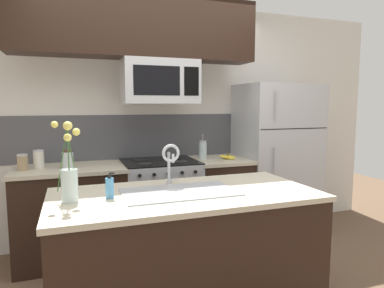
{
  "coord_description": "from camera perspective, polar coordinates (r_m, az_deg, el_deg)",
  "views": [
    {
      "loc": [
        -0.85,
        -2.5,
        1.49
      ],
      "look_at": [
        0.13,
        0.27,
        1.16
      ],
      "focal_mm": 32.0,
      "sensor_mm": 36.0,
      "label": 1
    }
  ],
  "objects": [
    {
      "name": "splash_band",
      "position": [
        3.83,
        -6.59,
        1.3
      ],
      "size": [
        3.33,
        0.01,
        0.48
      ],
      "primitive_type": "cube",
      "color": "#4C4C51",
      "rests_on": "rear_partition"
    },
    {
      "name": "french_press",
      "position": [
        3.74,
        1.78,
        -0.95
      ],
      "size": [
        0.09,
        0.09,
        0.27
      ],
      "color": "silver",
      "rests_on": "back_counter_right"
    },
    {
      "name": "banana_bunch",
      "position": [
        3.74,
        6.06,
        -2.17
      ],
      "size": [
        0.19,
        0.15,
        0.07
      ],
      "color": "yellow",
      "rests_on": "back_counter_right"
    },
    {
      "name": "back_counter_right",
      "position": [
        3.86,
        4.51,
        -9.1
      ],
      "size": [
        0.61,
        0.65,
        0.91
      ],
      "color": "black",
      "rests_on": "ground"
    },
    {
      "name": "storage_jar_short",
      "position": [
        3.41,
        -19.99,
        -2.36
      ],
      "size": [
        0.1,
        0.1,
        0.17
      ],
      "color": "silver",
      "rests_on": "back_counter_left"
    },
    {
      "name": "storage_jar_tall",
      "position": [
        3.43,
        -26.4,
        -2.74
      ],
      "size": [
        0.09,
        0.09,
        0.15
      ],
      "color": "#997F5B",
      "rests_on": "back_counter_left"
    },
    {
      "name": "storage_jar_medium",
      "position": [
        3.48,
        -24.19,
        -2.32
      ],
      "size": [
        0.1,
        0.1,
        0.17
      ],
      "color": "silver",
      "rests_on": "back_counter_left"
    },
    {
      "name": "back_counter_left",
      "position": [
        3.55,
        -19.41,
        -10.87
      ],
      "size": [
        1.03,
        0.65,
        0.91
      ],
      "color": "black",
      "rests_on": "ground"
    },
    {
      "name": "dish_soap_bottle",
      "position": [
        2.23,
        -13.57,
        -7.07
      ],
      "size": [
        0.06,
        0.05,
        0.16
      ],
      "color": "#4C93C6",
      "rests_on": "island_counter"
    },
    {
      "name": "sink_faucet",
      "position": [
        2.49,
        -3.61,
        -2.45
      ],
      "size": [
        0.14,
        0.14,
        0.31
      ],
      "color": "#B7BABF",
      "rests_on": "island_counter"
    },
    {
      "name": "rear_partition",
      "position": [
        3.95,
        -2.55,
        3.68
      ],
      "size": [
        5.2,
        0.1,
        2.6
      ],
      "primitive_type": "cube",
      "color": "silver",
      "rests_on": "ground"
    },
    {
      "name": "island_counter",
      "position": [
        2.49,
        -1.1,
        -18.17
      ],
      "size": [
        1.77,
        0.87,
        0.91
      ],
      "color": "black",
      "rests_on": "ground"
    },
    {
      "name": "stove_range",
      "position": [
        3.65,
        -5.29,
        -9.96
      ],
      "size": [
        0.76,
        0.64,
        0.93
      ],
      "color": "#B7BABF",
      "rests_on": "ground"
    },
    {
      "name": "kitchen_sink",
      "position": [
        2.34,
        -2.09,
        -9.7
      ],
      "size": [
        0.76,
        0.44,
        0.16
      ],
      "color": "#ADAFB5",
      "rests_on": "island_counter"
    },
    {
      "name": "refrigerator",
      "position": [
        4.14,
        13.64,
        -2.44
      ],
      "size": [
        0.86,
        0.74,
        1.73
      ],
      "color": "#B7BABF",
      "rests_on": "ground"
    },
    {
      "name": "flower_vase",
      "position": [
        2.2,
        -19.77,
        -5.57
      ],
      "size": [
        0.16,
        0.13,
        0.49
      ],
      "color": "silver",
      "rests_on": "island_counter"
    },
    {
      "name": "upper_cabinet_band",
      "position": [
        3.49,
        -8.9,
        18.77
      ],
      "size": [
        2.34,
        0.34,
        0.6
      ],
      "primitive_type": "cube",
      "color": "black"
    },
    {
      "name": "microwave",
      "position": [
        3.49,
        -5.42,
        10.25
      ],
      "size": [
        0.74,
        0.4,
        0.43
      ],
      "color": "#B7BABF"
    }
  ]
}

